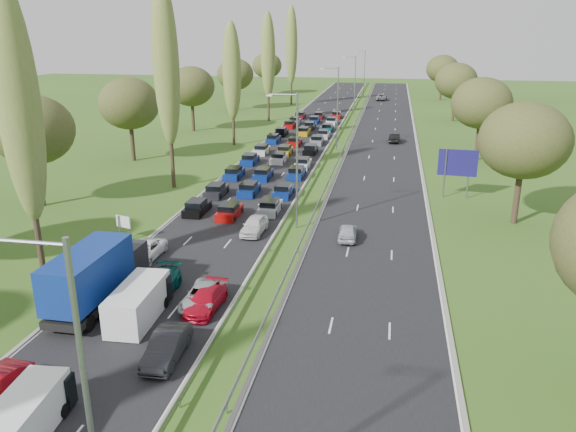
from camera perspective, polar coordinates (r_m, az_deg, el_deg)
The scene contains 23 objects.
ground at distance 86.05m, azimuth 5.07°, elevation 6.95°, with size 260.00×260.00×0.00m, color #36551A.
near_carriageway at distance 89.35m, azimuth 0.89°, elevation 7.45°, with size 10.50×215.00×0.04m, color black.
far_carriageway at distance 88.15m, azimuth 9.64°, elevation 7.04°, with size 10.50×215.00×0.04m, color black.
central_reservation at distance 88.39m, azimuth 5.24°, elevation 7.62°, with size 2.36×215.00×0.32m.
lamp_columns at distance 83.10m, azimuth 5.05°, elevation 10.74°, with size 0.18×140.18×12.00m.
poplar_row at distance 76.16m, azimuth -8.07°, elevation 14.77°, with size 2.80×127.80×22.44m.
woodland_left at distance 75.57m, azimuth -16.97°, elevation 10.56°, with size 8.00×166.00×11.10m.
woodland_right at distance 72.19m, azimuth 19.97°, elevation 9.92°, with size 8.00×153.00×11.10m.
traffic_queue_fill at distance 84.35m, azimuth 0.29°, elevation 7.10°, with size 9.10×68.99×0.80m.
near_car_2 at distance 44.99m, azimuth -14.39°, elevation -3.44°, with size 2.19×4.75×1.32m, color white.
near_car_7 at distance 38.63m, azimuth -13.20°, elevation -6.90°, with size 2.13×5.24×1.52m, color #044847.
near_car_9 at distance 31.70m, azimuth -12.21°, elevation -12.83°, with size 1.56×4.48×1.48m, color black.
near_car_10 at distance 36.90m, azimuth -8.63°, elevation -8.03°, with size 2.18×4.74×1.32m, color #A4AAAE.
near_car_11 at distance 36.38m, azimuth -8.37°, elevation -8.44°, with size 1.82×4.47×1.30m, color #B40B20.
near_car_12 at distance 49.07m, azimuth -3.45°, elevation -0.93°, with size 1.75×4.34×1.48m, color silver.
far_car_0 at distance 47.90m, azimuth 6.10°, elevation -1.60°, with size 1.54×3.84×1.31m, color #ABB2B4.
far_car_1 at distance 91.16m, azimuth 10.78°, elevation 7.81°, with size 1.50×4.31×1.42m, color black.
far_car_2 at distance 146.95m, azimuth 9.46°, elevation 11.84°, with size 2.56×5.55×1.54m, color slate.
blue_lorry at distance 38.15m, azimuth -18.86°, elevation -5.65°, with size 2.64×9.50×4.01m.
white_van_front at distance 28.32m, azimuth -24.95°, elevation -17.83°, with size 1.97×5.01×2.02m.
white_van_rear at distance 35.98m, azimuth -14.82°, elevation -8.35°, with size 2.19×5.60×2.25m.
info_sign at distance 49.35m, azimuth -16.37°, elevation -0.81°, with size 1.46×0.55×2.10m.
direction_sign at distance 61.33m, azimuth 16.85°, elevation 4.98°, with size 4.00×0.41×5.20m.
Camera 1 is at (12.45, -3.99, 16.97)m, focal length 35.00 mm.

